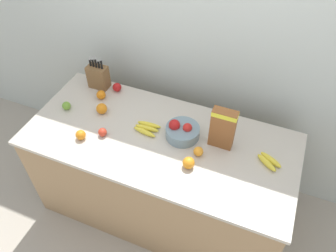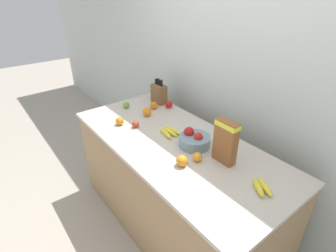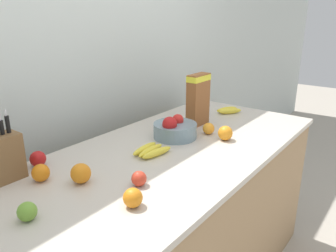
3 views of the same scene
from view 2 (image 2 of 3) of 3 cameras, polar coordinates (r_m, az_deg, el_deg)
name	(u,v)px [view 2 (image 2 of 3)]	position (r m, az deg, el deg)	size (l,w,h in m)	color
ground_plane	(173,220)	(2.79, 1.20, -19.85)	(14.00, 14.00, 0.00)	#B2A899
wall_back	(233,83)	(2.46, 14.00, 9.12)	(9.00, 0.06, 2.60)	silver
counter	(174,184)	(2.46, 1.31, -12.60)	(2.02, 0.92, 0.94)	tan
knife_block	(159,94)	(2.84, -1.99, 7.07)	(0.17, 0.10, 0.31)	brown
cereal_box	(226,140)	(1.89, 12.43, -3.06)	(0.17, 0.07, 0.33)	brown
fruit_bowl	(194,140)	(2.10, 5.75, -3.03)	(0.25, 0.25, 0.14)	gray
banana_bunch_left	(262,187)	(1.80, 19.70, -12.41)	(0.19, 0.16, 0.04)	yellow
banana_bunch_right	(170,132)	(2.27, 0.37, -1.26)	(0.19, 0.14, 0.04)	yellow
apple_rear	(169,104)	(2.74, 0.19, 4.74)	(0.07, 0.07, 0.07)	red
apple_by_knife_block	(126,105)	(2.77, -9.08, 4.54)	(0.07, 0.07, 0.07)	#6B9E33
apple_near_bananas	(135,124)	(2.38, -7.12, 0.41)	(0.06, 0.06, 0.06)	red
orange_back_center	(147,112)	(2.57, -4.61, 3.09)	(0.09, 0.09, 0.09)	orange
orange_mid_right	(120,121)	(2.44, -10.49, 1.07)	(0.07, 0.07, 0.07)	orange
orange_by_cereal	(182,161)	(1.88, 3.03, -7.55)	(0.08, 0.08, 0.08)	orange
orange_mid_left	(197,157)	(1.94, 6.41, -6.71)	(0.07, 0.07, 0.07)	orange
orange_front_left	(154,105)	(2.72, -3.09, 4.52)	(0.08, 0.08, 0.08)	orange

